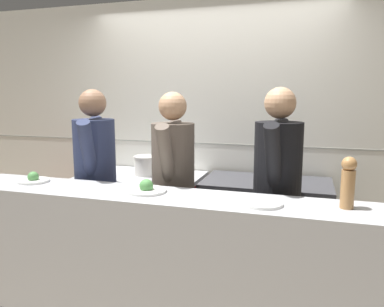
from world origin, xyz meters
TOP-DOWN VIEW (x-y plane):
  - wall_back_tiled at (0.00, 1.31)m, footprint 8.00×0.06m
  - oven_range at (-0.62, 0.91)m, footprint 1.18×0.71m
  - prep_counter at (0.60, 0.91)m, footprint 1.13×0.65m
  - pass_counter at (-0.01, -0.16)m, footprint 3.00×0.45m
  - stock_pot at (-0.57, 0.93)m, footprint 0.26×0.26m
  - plated_dish_main at (-1.04, -0.11)m, footprint 0.23×0.23m
  - plated_dish_appetiser at (-0.10, -0.13)m, footprint 0.27×0.27m
  - plated_dish_dessert at (0.69, -0.20)m, footprint 0.25×0.25m
  - pepper_mill at (1.17, -0.12)m, footprint 0.09×0.09m
  - chef_head_cook at (-0.76, 0.31)m, footprint 0.44×0.73m
  - chef_sous at (-0.08, 0.34)m, footprint 0.37×0.73m
  - chef_line at (0.74, 0.34)m, footprint 0.38×0.75m

SIDE VIEW (x-z plane):
  - oven_range at x=-0.62m, z-range 0.00..0.86m
  - prep_counter at x=0.60m, z-range 0.00..0.88m
  - pass_counter at x=-0.01m, z-range 0.00..0.99m
  - chef_sous at x=-0.08m, z-range 0.09..1.77m
  - chef_head_cook at x=-0.76m, z-range 0.10..1.79m
  - chef_line at x=0.74m, z-range 0.10..1.80m
  - stock_pot at x=-0.57m, z-range 0.87..1.06m
  - plated_dish_dessert at x=0.69m, z-range 0.99..1.01m
  - plated_dish_main at x=-1.04m, z-range 0.97..1.05m
  - plated_dish_appetiser at x=-0.10m, z-range 0.97..1.06m
  - pepper_mill at x=1.17m, z-range 1.00..1.31m
  - wall_back_tiled at x=0.00m, z-range 0.00..2.60m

